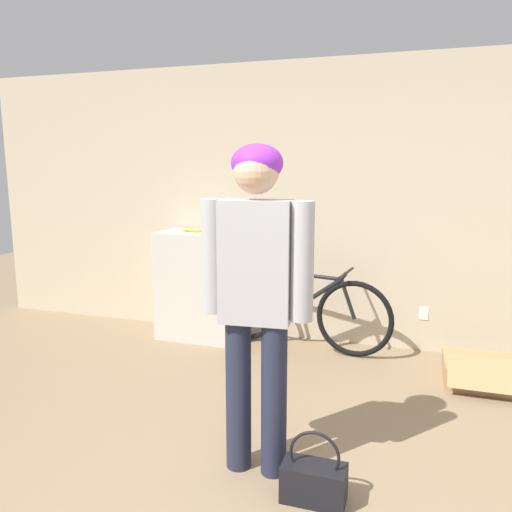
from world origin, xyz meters
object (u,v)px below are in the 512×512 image
(handbag, at_px, (314,480))
(cardboard_box, at_px, (479,372))
(banana, at_px, (194,230))
(bicycle, at_px, (297,309))
(person, at_px, (256,282))

(handbag, height_order, cardboard_box, handbag)
(banana, xyz_separation_m, cardboard_box, (2.53, -0.32, -0.96))
(banana, height_order, cardboard_box, banana)
(handbag, distance_m, cardboard_box, 1.98)
(bicycle, bearing_deg, cardboard_box, -5.47)
(person, distance_m, bicycle, 2.04)
(bicycle, height_order, handbag, bicycle)
(person, relative_size, bicycle, 1.02)
(handbag, bearing_deg, cardboard_box, 61.48)
(person, xyz_separation_m, handbag, (0.36, -0.17, -0.95))
(banana, bearing_deg, person, -57.14)
(banana, bearing_deg, bicycle, 0.77)
(bicycle, relative_size, cardboard_box, 3.08)
(bicycle, xyz_separation_m, banana, (-1.00, -0.01, 0.69))
(person, bearing_deg, banana, 117.89)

